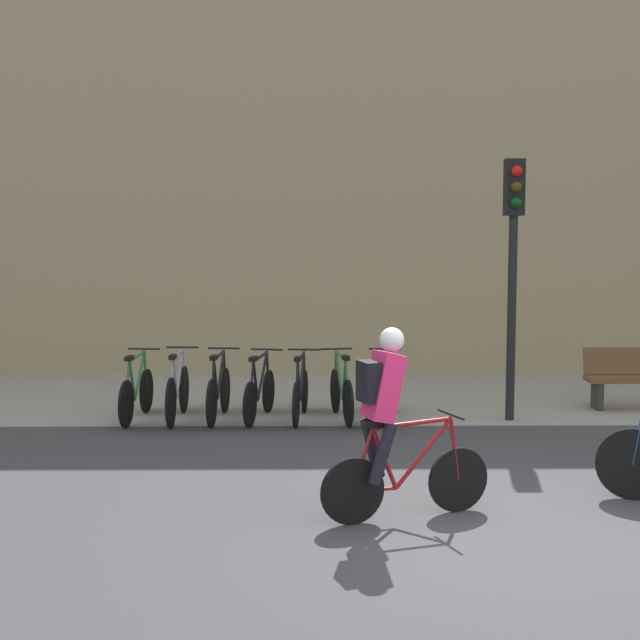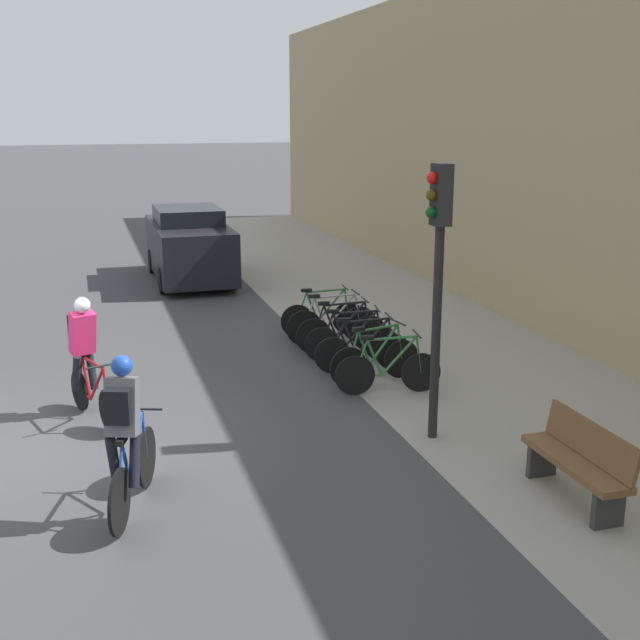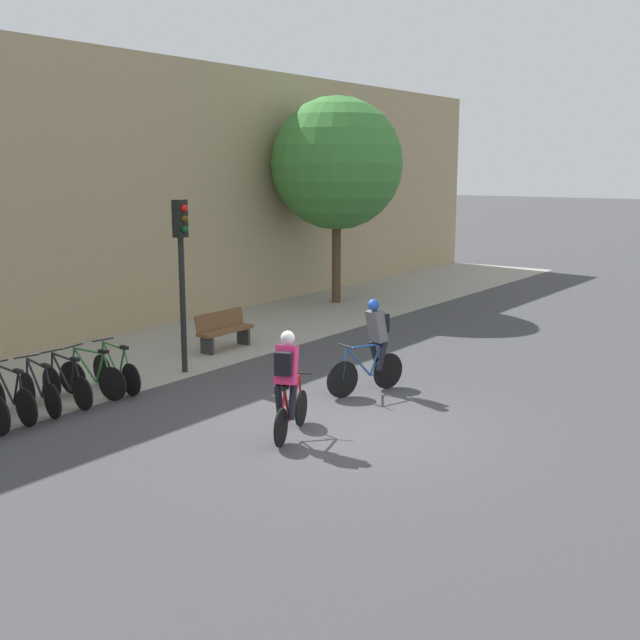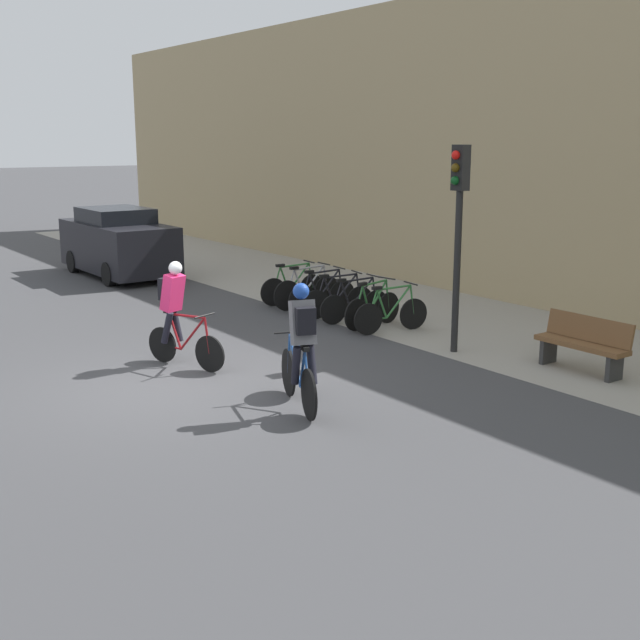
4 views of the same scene
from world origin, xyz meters
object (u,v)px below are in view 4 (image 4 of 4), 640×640
object	(u,v)px
parked_bike_3	(338,299)
cyclist_pink	(176,309)
traffic_light_pole	(459,211)
cyclist_grey	(301,345)
parked_bike_4	(355,304)
parked_bike_0	(293,287)
parked_bike_6	(391,313)
parked_bike_1	(307,290)
parked_bike_5	(372,308)
bench	(583,343)
parked_bike_2	(322,294)
parked_car	(118,243)

from	to	relation	value
parked_bike_3	cyclist_pink	bearing A→B (deg)	-72.29
cyclist_pink	traffic_light_pole	xyz separation A→B (m)	(2.06, 4.32, 1.53)
cyclist_grey	parked_bike_4	world-z (taller)	cyclist_grey
parked_bike_0	parked_bike_6	bearing A→B (deg)	-0.01
parked_bike_1	traffic_light_pole	size ratio (longest dim) A/B	0.49
parked_bike_3	parked_bike_6	bearing A→B (deg)	-0.00
cyclist_pink	parked_bike_3	world-z (taller)	cyclist_pink
parked_bike_5	bench	size ratio (longest dim) A/B	1.01
parked_bike_5	traffic_light_pole	world-z (taller)	traffic_light_pole
parked_bike_6	cyclist_pink	bearing A→B (deg)	-93.89
parked_bike_0	parked_bike_6	world-z (taller)	parked_bike_0
parked_bike_0	parked_bike_2	bearing A→B (deg)	0.01
cyclist_pink	parked_car	world-z (taller)	parked_car
parked_bike_4	parked_bike_5	size ratio (longest dim) A/B	1.03
cyclist_pink	parked_bike_3	xyz separation A→B (m)	(-1.40, 4.39, -0.56)
cyclist_grey	parked_bike_0	bearing A→B (deg)	146.96
parked_bike_4	traffic_light_pole	distance (m)	3.58
parked_bike_2	traffic_light_pole	world-z (taller)	traffic_light_pole
traffic_light_pole	parked_bike_3	bearing A→B (deg)	178.89
cyclist_pink	parked_bike_1	xyz separation A→B (m)	(-2.53, 4.39, -0.54)
parked_bike_6	bench	size ratio (longest dim) A/B	1.04
parked_bike_1	parked_bike_0	bearing A→B (deg)	179.99
parked_bike_5	parked_bike_0	bearing A→B (deg)	-179.99
parked_bike_4	traffic_light_pole	xyz separation A→B (m)	(2.90, -0.07, 2.10)
parked_bike_3	parked_bike_5	xyz separation A→B (m)	(1.13, 0.00, 0.00)
parked_bike_5	traffic_light_pole	xyz separation A→B (m)	(2.33, -0.07, 2.09)
parked_bike_0	bench	bearing A→B (deg)	5.80
cyclist_grey	parked_bike_3	xyz separation A→B (m)	(-4.50, 4.03, -0.56)
parked_bike_3	parked_bike_5	bearing A→B (deg)	0.05
cyclist_pink	bench	world-z (taller)	cyclist_pink
parked_bike_0	parked_bike_3	world-z (taller)	parked_bike_0
parked_car	parked_bike_0	bearing A→B (deg)	16.07
parked_bike_4	cyclist_grey	bearing A→B (deg)	-45.71
parked_bike_4	parked_bike_5	xyz separation A→B (m)	(0.57, 0.00, 0.01)
cyclist_pink	parked_bike_4	distance (m)	4.50
cyclist_pink	bench	size ratio (longest dim) A/B	1.11
parked_bike_5	traffic_light_pole	bearing A→B (deg)	-1.68
parked_bike_2	parked_bike_5	distance (m)	1.70
parked_bike_1	parked_bike_5	xyz separation A→B (m)	(2.27, 0.00, -0.01)
parked_bike_3	parked_car	size ratio (longest dim) A/B	0.38
parked_bike_0	parked_bike_4	bearing A→B (deg)	-0.02
parked_bike_1	parked_bike_6	distance (m)	2.83
parked_bike_6	bench	world-z (taller)	parked_bike_6
parked_bike_1	bench	xyz separation A→B (m)	(6.68, 0.74, 0.06)
parked_bike_6	parked_bike_3	bearing A→B (deg)	180.00
parked_bike_3	cyclist_grey	bearing A→B (deg)	-41.85
cyclist_grey	parked_bike_6	size ratio (longest dim) A/B	1.10
parked_car	parked_bike_4	bearing A→B (deg)	11.78
cyclist_grey	parked_bike_0	size ratio (longest dim) A/B	1.09
parked_bike_0	parked_bike_2	size ratio (longest dim) A/B	0.99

